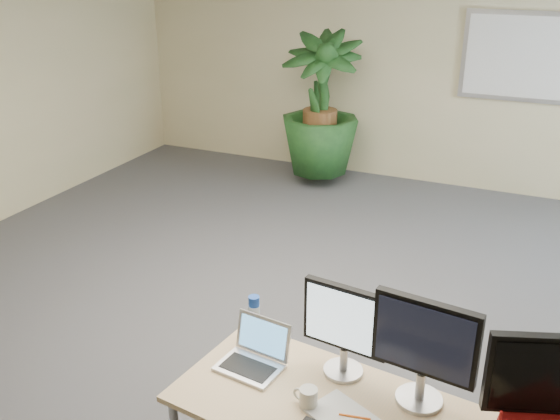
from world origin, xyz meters
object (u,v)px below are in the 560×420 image
at_px(floor_plant, 320,122).
at_px(monitor_left, 345,325).
at_px(monitor_right, 424,346).
at_px(laptop, 255,354).

distance_m(floor_plant, monitor_left, 4.55).
height_order(floor_plant, monitor_left, floor_plant).
xyz_separation_m(floor_plant, monitor_right, (2.11, -4.27, 0.23)).
relative_size(floor_plant, monitor_left, 3.12).
relative_size(floor_plant, laptop, 4.41).
relative_size(floor_plant, monitor_right, 2.81).
xyz_separation_m(floor_plant, monitor_left, (1.72, -4.21, 0.20)).
bearing_deg(floor_plant, laptop, -73.33).
xyz_separation_m(monitor_left, laptop, (-0.43, -0.11, -0.22)).
bearing_deg(laptop, monitor_right, 3.66).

